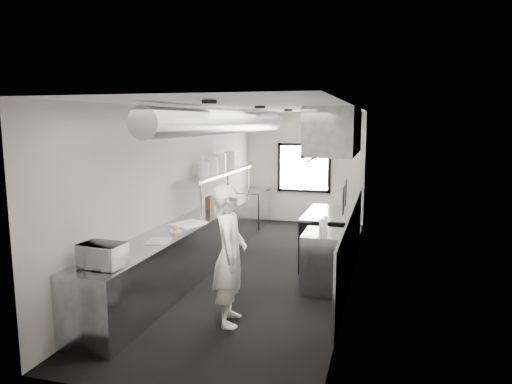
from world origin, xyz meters
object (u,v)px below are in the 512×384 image
Objects in this scene: bottle_station at (325,261)px; squeeze_bottle_b at (323,228)px; prep_counter at (191,247)px; plate_stack_d at (230,160)px; far_work_table at (252,208)px; squeeze_bottle_a at (320,232)px; line_cook at (230,255)px; deli_tub_a at (120,246)px; small_plate at (176,231)px; knife_block at (210,203)px; cutting_board at (188,224)px; range at (329,237)px; pass_shelf at (219,174)px; deli_tub_b at (111,250)px; squeeze_bottle_c at (322,226)px; squeeze_bottle_d at (322,225)px; squeeze_bottle_e at (326,222)px; microwave at (102,255)px; plate_stack_a at (203,169)px; plate_stack_c at (220,163)px; plate_stack_b at (211,166)px; exhaust_hood at (334,131)px.

bottle_station is 0.55m from squeeze_bottle_b.
plate_stack_d reaches higher than prep_counter.
squeeze_bottle_a is at bearing -61.79° from far_work_table.
line_cook reaches higher than squeeze_bottle_b.
deli_tub_a is 1.12m from small_plate.
knife_block is (0.11, 2.96, 0.07)m from deli_tub_a.
plate_stack_d is at bearing 92.98° from cutting_board.
squeeze_bottle_b is (0.01, 0.22, 0.00)m from squeeze_bottle_a.
cutting_board is (-2.13, -1.44, 0.44)m from range.
pass_shelf is 18.19× the size of squeeze_bottle_a.
squeeze_bottle_c is (2.43, 1.86, 0.05)m from deli_tub_b.
cutting_board is at bearing -86.59° from pass_shelf.
squeeze_bottle_d is (0.05, -1.29, 0.52)m from range.
squeeze_bottle_e is (0.03, 0.18, 0.00)m from squeeze_bottle_d.
line_cook is 1.53m from microwave.
squeeze_bottle_a reaches higher than small_plate.
squeeze_bottle_d reaches higher than prep_counter.
squeeze_bottle_d is (0.94, 1.62, 0.09)m from line_cook.
squeeze_bottle_b is at bearing -25.15° from plate_stack_a.
squeeze_bottle_b is (2.33, -1.90, -0.77)m from plate_stack_c.
line_cook is 4.29m from plate_stack_d.
cutting_board is 1.68× the size of plate_stack_b.
pass_shelf reaches higher than deli_tub_b.
squeeze_bottle_e is at bearing -33.02° from plate_stack_c.
prep_counter is 24.62× the size of knife_block.
line_cook is at bearing -108.22° from exhaust_hood.
bottle_station is 4.83× the size of squeeze_bottle_e.
pass_shelf is 3.33× the size of bottle_station.
knife_block is 0.75× the size of plate_stack_b.
range reaches higher than bottle_station.
plate_stack_a is 1.53× the size of squeeze_bottle_a.
range is 1.78× the size of bottle_station.
far_work_table is 4.55m from squeeze_bottle_c.
range is 8.59× the size of squeeze_bottle_e.
squeeze_bottle_c is at bearing -85.41° from squeeze_bottle_d.
plate_stack_b reaches higher than bottle_station.
deli_tub_b is at bearing -93.12° from knife_block.
deli_tub_b is at bearing -142.89° from bottle_station.
range is 11.82× the size of deli_tub_b.
line_cook reaches higher than range.
cutting_board is 1.34m from knife_block.
plate_stack_d is at bearing -92.73° from far_work_table.
squeeze_bottle_a is (2.45, 1.55, 0.03)m from deli_tub_b.
plate_stack_a is at bearing 97.59° from cutting_board.
plate_stack_a is at bearing -90.28° from plate_stack_d.
deli_tub_b is 3.25m from plate_stack_b.
cutting_board is at bearing 82.37° from deli_tub_b.
pass_shelf is 2.49m from range.
plate_stack_a is (-0.08, 0.80, 1.25)m from prep_counter.
exhaust_hood is 2.37m from plate_stack_b.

